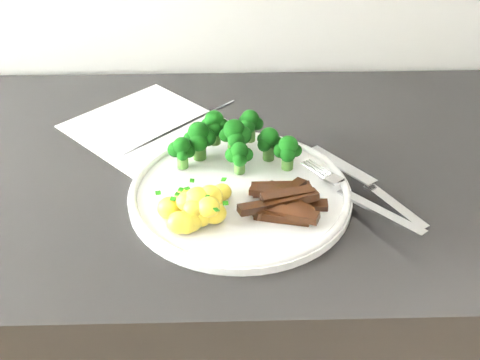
% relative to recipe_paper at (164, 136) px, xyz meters
% --- Properties ---
extents(recipe_paper, '(0.37, 0.37, 0.00)m').
position_rel_recipe_paper_xyz_m(recipe_paper, '(0.00, 0.00, 0.00)').
color(recipe_paper, white).
rests_on(recipe_paper, counter).
extents(plate, '(0.31, 0.31, 0.02)m').
position_rel_recipe_paper_xyz_m(plate, '(0.12, -0.17, 0.01)').
color(plate, white).
rests_on(plate, counter).
extents(broccoli, '(0.19, 0.11, 0.07)m').
position_rel_recipe_paper_xyz_m(broccoli, '(0.11, -0.09, 0.05)').
color(broccoli, '#345D21').
rests_on(broccoli, plate).
extents(potatoes, '(0.10, 0.09, 0.05)m').
position_rel_recipe_paper_xyz_m(potatoes, '(0.06, -0.23, 0.03)').
color(potatoes, '#FFDC55').
rests_on(potatoes, plate).
extents(beef_strips, '(0.12, 0.11, 0.03)m').
position_rel_recipe_paper_xyz_m(beef_strips, '(0.18, -0.20, 0.02)').
color(beef_strips, black).
rests_on(beef_strips, plate).
extents(fork, '(0.14, 0.18, 0.02)m').
position_rel_recipe_paper_xyz_m(fork, '(0.28, -0.20, 0.02)').
color(fork, '#BCBCC1').
rests_on(fork, plate).
extents(knife, '(0.14, 0.20, 0.03)m').
position_rel_recipe_paper_xyz_m(knife, '(0.31, -0.18, 0.01)').
color(knife, '#BCBCC1').
rests_on(knife, plate).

